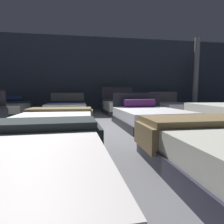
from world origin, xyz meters
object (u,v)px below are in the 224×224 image
object	(u,v)px
bed_1	(18,168)
support_pillar	(196,74)
bed_8	(5,109)
bed_6	(149,117)
bed_9	(67,108)
bed_5	(57,120)
bed_10	(122,107)
bed_11	(173,108)

from	to	relation	value
bed_1	support_pillar	size ratio (longest dim) A/B	0.61
bed_1	bed_8	distance (m)	6.24
bed_6	bed_9	world-z (taller)	bed_6
bed_5	bed_6	size ratio (longest dim) A/B	1.02
bed_6	support_pillar	distance (m)	5.93
bed_5	bed_8	distance (m)	3.71
bed_10	support_pillar	xyz separation A→B (m)	(4.00, 1.21, 1.49)
bed_6	bed_9	size ratio (longest dim) A/B	1.06
bed_8	bed_11	xyz separation A→B (m)	(6.59, -0.06, -0.02)
bed_6	bed_10	xyz separation A→B (m)	(-0.05, 2.94, 0.04)
bed_8	bed_10	bearing A→B (deg)	-1.75
bed_5	bed_6	world-z (taller)	bed_6
bed_5	support_pillar	xyz separation A→B (m)	(6.19, 4.18, 1.56)
bed_10	bed_11	xyz separation A→B (m)	(2.18, -0.05, -0.06)
bed_8	bed_11	bearing A→B (deg)	-2.14
bed_1	bed_10	bearing A→B (deg)	67.61
bed_6	bed_5	bearing A→B (deg)	178.20
bed_6	bed_11	bearing A→B (deg)	50.98
bed_8	bed_9	distance (m)	2.22
bed_8	bed_11	size ratio (longest dim) A/B	0.97
bed_1	bed_9	bearing A→B (deg)	88.31
bed_6	bed_11	world-z (taller)	bed_11
bed_6	bed_10	size ratio (longest dim) A/B	1.06
bed_1	bed_8	xyz separation A→B (m)	(-2.27, 5.82, -0.00)
bed_9	bed_11	bearing A→B (deg)	-1.58
bed_9	bed_10	xyz separation A→B (m)	(2.19, 0.00, 0.03)
bed_8	bed_11	world-z (taller)	bed_11
bed_1	support_pillar	world-z (taller)	support_pillar
bed_8	support_pillar	bearing A→B (deg)	6.55
bed_1	support_pillar	bearing A→B (deg)	46.67
bed_1	bed_5	world-z (taller)	bed_1
bed_10	support_pillar	world-z (taller)	support_pillar
support_pillar	bed_6	bearing A→B (deg)	-133.52
bed_6	bed_10	world-z (taller)	bed_10
bed_6	bed_9	bearing A→B (deg)	124.75
bed_9	bed_1	bearing A→B (deg)	-90.46
bed_1	bed_5	xyz separation A→B (m)	(-0.05, 2.84, -0.03)
bed_9	bed_11	xyz separation A→B (m)	(4.37, -0.05, -0.02)
bed_5	support_pillar	distance (m)	7.63
bed_1	bed_6	xyz separation A→B (m)	(2.19, 2.87, -0.00)
bed_6	support_pillar	size ratio (longest dim) A/B	0.60
bed_1	bed_10	world-z (taller)	bed_10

